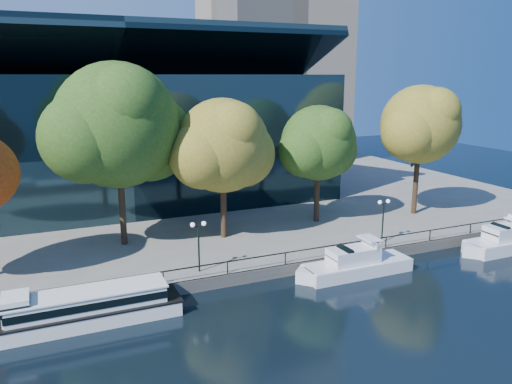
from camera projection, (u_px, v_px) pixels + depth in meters
name	position (u px, v px, depth m)	size (l,w,h in m)	color
ground	(243.00, 302.00, 35.88)	(160.00, 160.00, 0.00)	black
promenade	(144.00, 191.00, 68.25)	(90.00, 67.08, 1.00)	slate
railing	(227.00, 262.00, 38.34)	(88.20, 0.08, 0.99)	black
convention_building	(115.00, 138.00, 60.76)	(50.00, 24.57, 21.43)	black
tour_boat	(76.00, 308.00, 32.45)	(14.08, 3.14, 2.67)	white
cruiser_near	(353.00, 264.00, 40.66)	(10.27, 2.64, 2.98)	white
cruiser_far	(505.00, 241.00, 46.14)	(9.63, 2.67, 3.14)	white
tree_2	(120.00, 128.00, 42.88)	(13.54, 11.10, 16.15)	black
tree_3	(225.00, 148.00, 45.30)	(10.74, 8.81, 13.00)	black
tree_4	(320.00, 145.00, 50.59)	(9.55, 7.83, 12.04)	black
tree_5	(422.00, 126.00, 53.14)	(10.46, 8.58, 13.99)	black
lamp_1	(198.00, 235.00, 38.26)	(1.26, 0.36, 4.03)	black
lamp_2	(383.00, 211.00, 45.00)	(1.26, 0.36, 4.03)	black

